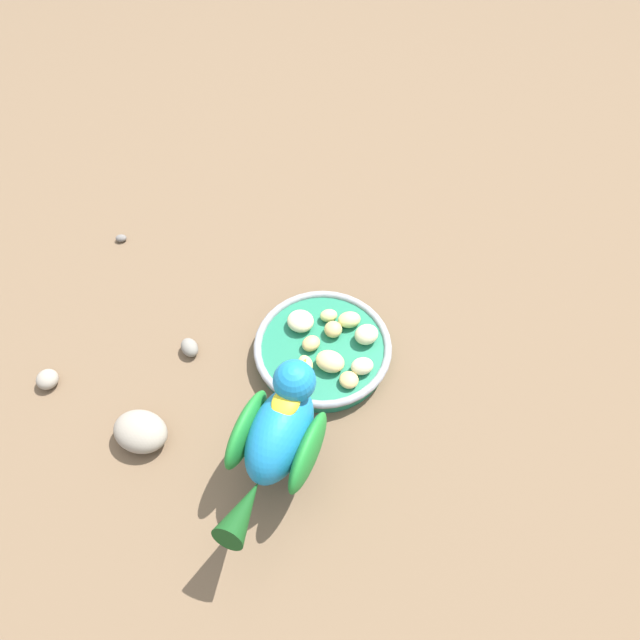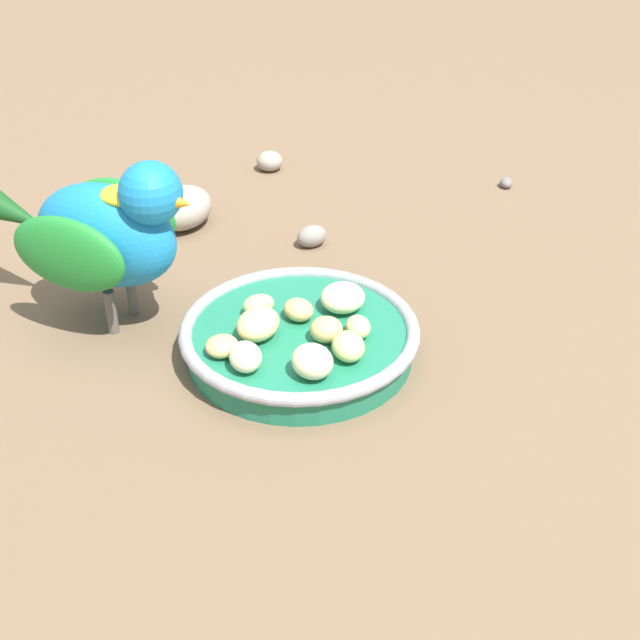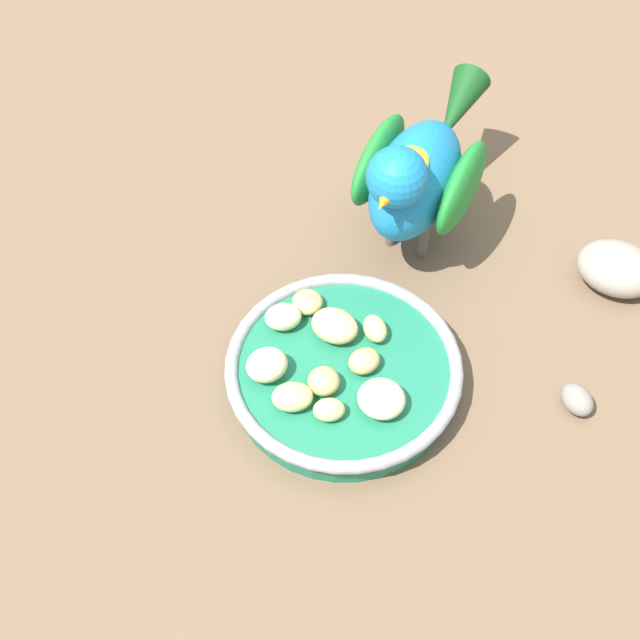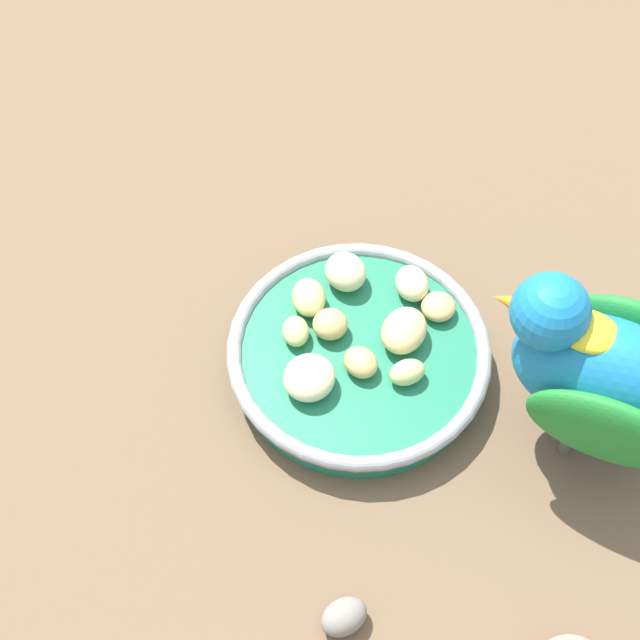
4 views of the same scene
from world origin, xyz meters
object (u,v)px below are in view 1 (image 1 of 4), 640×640
(apple_piece_6, at_px, (329,316))
(rock_large, at_px, (141,431))
(apple_piece_9, at_px, (362,366))
(pebble_2, at_px, (47,379))
(pebble_0, at_px, (121,238))
(apple_piece_0, at_px, (330,361))
(apple_piece_7, at_px, (366,335))
(parrot, at_px, (278,435))
(apple_piece_1, at_px, (303,362))
(apple_piece_8, at_px, (349,380))
(pebble_1, at_px, (190,347))
(feeding_bowl, at_px, (324,350))
(apple_piece_2, at_px, (301,321))
(apple_piece_3, at_px, (349,320))
(apple_piece_4, at_px, (311,343))
(apple_piece_5, at_px, (333,330))

(apple_piece_6, xyz_separation_m, rock_large, (0.10, 0.28, -0.01))
(apple_piece_6, xyz_separation_m, apple_piece_9, (-0.08, 0.05, 0.00))
(apple_piece_9, bearing_deg, pebble_2, 35.25)
(apple_piece_9, relative_size, pebble_0, 1.75)
(apple_piece_0, bearing_deg, apple_piece_7, -105.24)
(parrot, relative_size, pebble_0, 12.44)
(apple_piece_1, distance_m, apple_piece_8, 0.07)
(apple_piece_9, height_order, pebble_1, apple_piece_9)
(apple_piece_9, distance_m, rock_large, 0.30)
(feeding_bowl, bearing_deg, apple_piece_2, -13.69)
(rock_large, bearing_deg, apple_piece_3, -114.35)
(apple_piece_8, height_order, pebble_1, apple_piece_8)
(apple_piece_4, distance_m, apple_piece_9, 0.08)
(apple_piece_4, xyz_separation_m, apple_piece_6, (0.01, -0.05, -0.00))
(apple_piece_7, xyz_separation_m, rock_large, (0.16, 0.28, -0.02))
(apple_piece_3, bearing_deg, apple_piece_8, 122.42)
(apple_piece_6, bearing_deg, apple_piece_1, 100.00)
(pebble_0, bearing_deg, pebble_2, 114.55)
(apple_piece_2, height_order, rock_large, apple_piece_2)
(apple_piece_2, distance_m, apple_piece_6, 0.04)
(feeding_bowl, xyz_separation_m, apple_piece_6, (0.02, -0.04, 0.02))
(apple_piece_6, distance_m, apple_piece_9, 0.10)
(apple_piece_0, relative_size, pebble_0, 2.26)
(apple_piece_2, relative_size, apple_piece_6, 1.52)
(pebble_0, xyz_separation_m, pebble_1, (-0.24, 0.10, 0.01))
(apple_piece_7, height_order, apple_piece_9, apple_piece_7)
(apple_piece_3, height_order, pebble_2, apple_piece_3)
(apple_piece_7, bearing_deg, apple_piece_8, 103.69)
(apple_piece_5, xyz_separation_m, parrot, (-0.05, 0.19, 0.05))
(apple_piece_5, distance_m, pebble_2, 0.40)
(pebble_1, bearing_deg, apple_piece_9, -156.30)
(apple_piece_8, bearing_deg, parrot, 84.64)
(apple_piece_0, xyz_separation_m, rock_large, (0.15, 0.21, -0.02))
(parrot, bearing_deg, feeding_bowl, 2.86)
(apple_piece_5, height_order, pebble_2, apple_piece_5)
(rock_large, bearing_deg, apple_piece_4, -115.60)
(apple_piece_3, relative_size, apple_piece_9, 1.06)
(pebble_1, bearing_deg, apple_piece_5, -141.62)
(apple_piece_4, distance_m, parrot, 0.17)
(apple_piece_3, distance_m, pebble_2, 0.42)
(apple_piece_0, height_order, pebble_2, apple_piece_0)
(feeding_bowl, relative_size, apple_piece_9, 6.29)
(pebble_2, bearing_deg, apple_piece_9, -144.75)
(apple_piece_0, relative_size, pebble_2, 1.31)
(apple_piece_1, distance_m, apple_piece_7, 0.10)
(apple_piece_1, relative_size, apple_piece_8, 1.02)
(apple_piece_0, distance_m, apple_piece_9, 0.04)
(pebble_0, bearing_deg, apple_piece_3, -172.33)
(rock_large, bearing_deg, pebble_1, -73.76)
(apple_piece_0, distance_m, apple_piece_1, 0.04)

